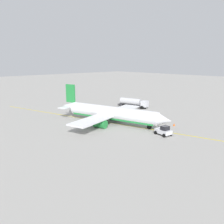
{
  "coord_description": "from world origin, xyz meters",
  "views": [
    {
      "loc": [
        43.63,
        -41.18,
        16.36
      ],
      "look_at": [
        0.0,
        0.0,
        3.0
      ],
      "focal_mm": 37.83,
      "sensor_mm": 36.0,
      "label": 1
    }
  ],
  "objects_px": {
    "safety_cone_nose": "(174,125)",
    "refueling_worker": "(131,109)",
    "pushback_tug": "(164,131)",
    "fuel_tanker": "(133,102)",
    "airplane": "(110,113)"
  },
  "relations": [
    {
      "from": "pushback_tug",
      "to": "fuel_tanker",
      "type": "bearing_deg",
      "value": 143.97
    },
    {
      "from": "fuel_tanker",
      "to": "refueling_worker",
      "type": "xyz_separation_m",
      "value": [
        3.71,
        -5.01,
        -0.91
      ]
    },
    {
      "from": "refueling_worker",
      "to": "pushback_tug",
      "type": "bearing_deg",
      "value": -31.84
    },
    {
      "from": "airplane",
      "to": "fuel_tanker",
      "type": "relative_size",
      "value": 2.92
    },
    {
      "from": "refueling_worker",
      "to": "airplane",
      "type": "bearing_deg",
      "value": -68.0
    },
    {
      "from": "pushback_tug",
      "to": "refueling_worker",
      "type": "height_order",
      "value": "pushback_tug"
    },
    {
      "from": "fuel_tanker",
      "to": "safety_cone_nose",
      "type": "distance_m",
      "value": 25.14
    },
    {
      "from": "fuel_tanker",
      "to": "refueling_worker",
      "type": "distance_m",
      "value": 6.3
    },
    {
      "from": "pushback_tug",
      "to": "safety_cone_nose",
      "type": "relative_size",
      "value": 6.17
    },
    {
      "from": "airplane",
      "to": "safety_cone_nose",
      "type": "bearing_deg",
      "value": 36.65
    },
    {
      "from": "safety_cone_nose",
      "to": "refueling_worker",
      "type": "bearing_deg",
      "value": 164.86
    },
    {
      "from": "pushback_tug",
      "to": "safety_cone_nose",
      "type": "bearing_deg",
      "value": 107.05
    },
    {
      "from": "airplane",
      "to": "safety_cone_nose",
      "type": "height_order",
      "value": "airplane"
    },
    {
      "from": "airplane",
      "to": "refueling_worker",
      "type": "relative_size",
      "value": 19.16
    },
    {
      "from": "refueling_worker",
      "to": "safety_cone_nose",
      "type": "relative_size",
      "value": 2.7
    }
  ]
}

